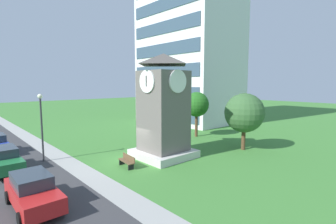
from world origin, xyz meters
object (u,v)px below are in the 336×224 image
Objects in this scene: park_bench at (127,161)px; parked_car_green at (4,159)px; tree_by_building at (197,105)px; street_lamp at (41,119)px; tree_streetside at (244,113)px; clock_tower at (163,113)px; parked_car_red at (33,191)px.

park_bench is 8.51m from parked_car_green.
tree_by_building is 19.08m from parked_car_green.
street_lamp is 1.03× the size of tree_by_building.
tree_by_building is 6.96m from tree_streetside.
street_lamp is 16.20m from tree_by_building.
clock_tower is 12.00m from parked_car_green.
street_lamp is at bearing -96.70° from tree_by_building.
clock_tower is 1.84× the size of parked_car_green.
tree_streetside is 19.58m from parked_car_green.
parked_car_green is (-8.11, -17.63, -2.59)m from tree_streetside.
tree_streetside is at bearing 59.61° from street_lamp.
parked_car_red is at bearing -18.80° from street_lamp.
street_lamp is 17.27m from tree_streetside.
park_bench is at bearing 54.11° from parked_car_green.
street_lamp is 8.49m from parked_car_red.
street_lamp reaches higher than park_bench.
tree_by_building reaches higher than parked_car_red.
tree_by_building is 0.98× the size of tree_streetside.
tree_streetside is (6.85, -1.18, -0.28)m from tree_by_building.
clock_tower reaches higher than parked_car_red.
park_bench is 0.40× the size of parked_car_green.
tree_streetside is (3.27, 7.04, -0.31)m from clock_tower.
park_bench is at bearing 36.50° from street_lamp.
tree_streetside is 17.74m from parked_car_red.
tree_streetside reaches higher than parked_car_green.
clock_tower is at bearing -66.46° from tree_by_building.
park_bench is 7.56m from street_lamp.
tree_by_building is at bearing 107.20° from parked_car_red.
clock_tower is at bearing 92.29° from park_bench.
tree_streetside reaches higher than park_bench.
parked_car_green is (-4.99, -6.89, 0.40)m from park_bench.
street_lamp is at bearing -143.50° from park_bench.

